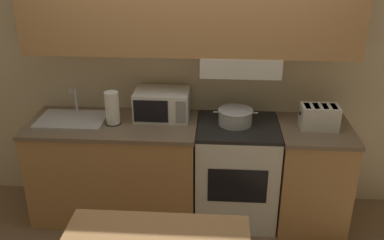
# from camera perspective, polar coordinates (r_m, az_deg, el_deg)

# --- Properties ---
(ground_plane) EXTENTS (16.00, 16.00, 0.00)m
(ground_plane) POSITION_cam_1_polar(r_m,az_deg,el_deg) (4.29, -0.15, -9.66)
(ground_plane) COLOR #7F664C
(wall_back) EXTENTS (5.09, 0.38, 2.55)m
(wall_back) POSITION_cam_1_polar(r_m,az_deg,el_deg) (3.61, -0.07, 10.44)
(wall_back) COLOR beige
(wall_back) RESTS_ON ground_plane
(lower_counter_main) EXTENTS (1.43, 0.67, 0.89)m
(lower_counter_main) POSITION_cam_1_polar(r_m,az_deg,el_deg) (3.87, -10.07, -6.31)
(lower_counter_main) COLOR tan
(lower_counter_main) RESTS_ON ground_plane
(lower_counter_right_stub) EXTENTS (0.59, 0.67, 0.89)m
(lower_counter_right_stub) POSITION_cam_1_polar(r_m,az_deg,el_deg) (3.85, 15.54, -7.02)
(lower_counter_right_stub) COLOR tan
(lower_counter_right_stub) RESTS_ON ground_plane
(stove_range) EXTENTS (0.68, 0.63, 0.89)m
(stove_range) POSITION_cam_1_polar(r_m,az_deg,el_deg) (3.78, 5.89, -6.82)
(stove_range) COLOR silver
(stove_range) RESTS_ON ground_plane
(cooking_pot) EXTENTS (0.37, 0.29, 0.13)m
(cooking_pot) POSITION_cam_1_polar(r_m,az_deg,el_deg) (3.57, 5.80, 0.51)
(cooking_pot) COLOR #B7BABF
(cooking_pot) RESTS_ON stove_range
(microwave) EXTENTS (0.46, 0.34, 0.24)m
(microwave) POSITION_cam_1_polar(r_m,az_deg,el_deg) (3.67, -3.99, 2.12)
(microwave) COLOR silver
(microwave) RESTS_ON lower_counter_main
(toaster) EXTENTS (0.31, 0.19, 0.20)m
(toaster) POSITION_cam_1_polar(r_m,az_deg,el_deg) (3.61, 16.60, 0.40)
(toaster) COLOR silver
(toaster) RESTS_ON lower_counter_right_stub
(sink_basin) EXTENTS (0.56, 0.40, 0.26)m
(sink_basin) POSITION_cam_1_polar(r_m,az_deg,el_deg) (3.76, -15.71, 0.10)
(sink_basin) COLOR #B7BABF
(sink_basin) RESTS_ON lower_counter_main
(paper_towel_roll) EXTENTS (0.13, 0.13, 0.28)m
(paper_towel_roll) POSITION_cam_1_polar(r_m,az_deg,el_deg) (3.59, -10.59, 1.56)
(paper_towel_roll) COLOR black
(paper_towel_roll) RESTS_ON lower_counter_main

